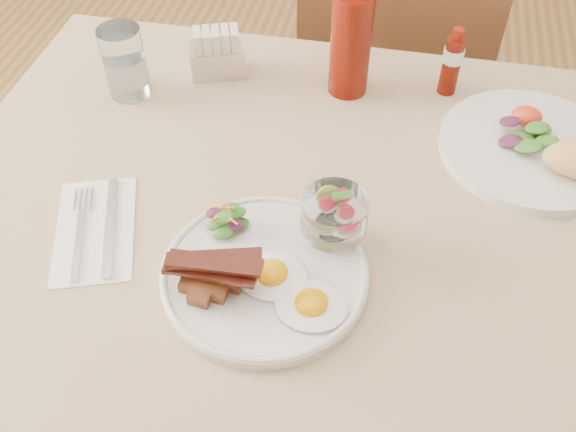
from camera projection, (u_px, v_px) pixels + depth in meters
name	position (u px, v px, depth m)	size (l,w,h in m)	color
table	(362.00, 251.00, 1.02)	(1.33, 0.88, 0.75)	#56311B
chair_far	(391.00, 80.00, 1.56)	(0.42, 0.42, 0.93)	#56311B
main_plate	(265.00, 275.00, 0.86)	(0.28, 0.28, 0.02)	silver
fried_eggs	(291.00, 289.00, 0.83)	(0.16, 0.13, 0.03)	white
bacon_potato_pile	(211.00, 275.00, 0.82)	(0.13, 0.08, 0.06)	maroon
side_salad	(227.00, 221.00, 0.90)	(0.07, 0.06, 0.03)	#1D4C14
fruit_cup	(334.00, 215.00, 0.86)	(0.09, 0.09, 0.09)	white
second_plate	(545.00, 150.00, 1.02)	(0.30, 0.29, 0.07)	silver
ketchup_bottle	(351.00, 42.00, 1.09)	(0.09, 0.09, 0.21)	#520C04
hot_sauce_bottle	(452.00, 62.00, 1.11)	(0.04, 0.04, 0.13)	#520C04
sugar_caddy	(217.00, 55.00, 1.16)	(0.11, 0.08, 0.09)	silver
water_glass	(125.00, 66.00, 1.11)	(0.07, 0.07, 0.12)	white
napkin_cutlery	(96.00, 229.00, 0.93)	(0.17, 0.23, 0.01)	white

